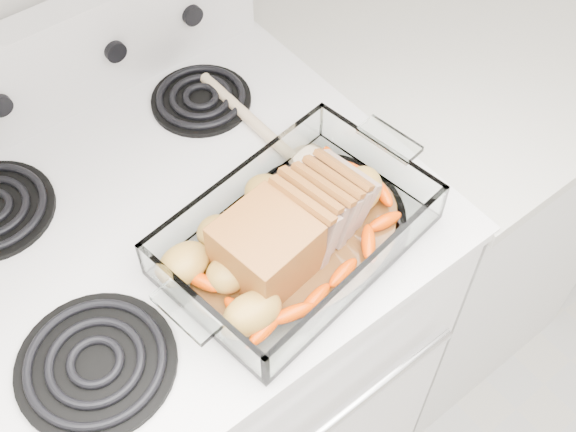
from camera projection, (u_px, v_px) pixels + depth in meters
electric_range at (189, 351)px, 1.44m from camera, size 0.78×0.70×1.12m
counter_right at (425, 196)px, 1.70m from camera, size 0.58×0.68×0.93m
baking_dish at (297, 237)px, 1.02m from camera, size 0.37×0.24×0.07m
pork_roast at (284, 231)px, 0.99m from camera, size 0.24×0.12×0.09m
roast_vegetables at (277, 216)px, 1.03m from camera, size 0.40×0.22×0.05m
wooden_spoon at (282, 142)px, 1.16m from camera, size 0.07×0.31×0.02m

